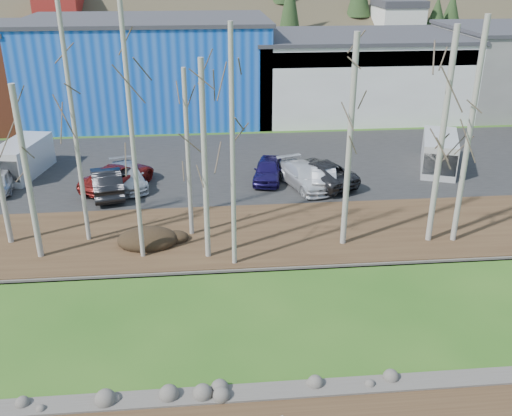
{
  "coord_description": "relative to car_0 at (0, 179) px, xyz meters",
  "views": [
    {
      "loc": [
        -1.49,
        -11.28,
        13.02
      ],
      "look_at": [
        0.74,
        12.29,
        2.5
      ],
      "focal_mm": 40.0,
      "sensor_mm": 36.0,
      "label": 1
    }
  ],
  "objects": [
    {
      "name": "car_5",
      "position": [
        19.26,
        -1.18,
        0.01
      ],
      "size": [
        2.08,
        4.27,
        1.35
      ],
      "primitive_type": "imported",
      "rotation": [
        0.0,
        0.0,
        2.98
      ],
      "color": "silver",
      "rests_on": "parking_lot"
    },
    {
      "name": "birch_9",
      "position": [
        23.04,
        -8.74,
        4.45
      ],
      "size": [
        0.28,
        0.28,
        10.23
      ],
      "color": "#A9A399",
      "rests_on": "far_bank"
    },
    {
      "name": "car_4",
      "position": [
        16.07,
        0.1,
        0.02
      ],
      "size": [
        2.46,
        4.32,
        1.39
      ],
      "primitive_type": "imported",
      "rotation": [
        0.0,
        0.0,
        -0.21
      ],
      "color": "#1A114B",
      "rests_on": "parking_lot"
    },
    {
      "name": "birch_4",
      "position": [
        12.16,
        -9.38,
        3.89
      ],
      "size": [
        0.25,
        0.25,
        9.1
      ],
      "color": "#A9A399",
      "rests_on": "far_bank"
    },
    {
      "name": "dirt_strip",
      "position": [
        13.67,
        -19.58,
        -0.79
      ],
      "size": [
        80.0,
        1.8,
        0.03
      ],
      "primitive_type": "cube",
      "color": "#382616",
      "rests_on": "ground"
    },
    {
      "name": "car_3",
      "position": [
        7.49,
        -0.12,
        -0.02
      ],
      "size": [
        3.02,
        4.81,
        1.3
      ],
      "primitive_type": "imported",
      "rotation": [
        0.0,
        0.0,
        0.29
      ],
      "color": "#ADB1B6",
      "rests_on": "parking_lot"
    },
    {
      "name": "birch_5",
      "position": [
        11.38,
        -6.96,
        3.49
      ],
      "size": [
        0.21,
        0.21,
        8.29
      ],
      "color": "#A9A399",
      "rests_on": "far_bank"
    },
    {
      "name": "birch_2",
      "position": [
        4.37,
        -8.67,
        3.37
      ],
      "size": [
        0.28,
        0.28,
        8.05
      ],
      "color": "#A9A399",
      "rests_on": "far_bank"
    },
    {
      "name": "building_white",
      "position": [
        25.67,
        17.3,
        2.6
      ],
      "size": [
        18.36,
        12.24,
        6.8
      ],
      "color": "beige",
      "rests_on": "ground"
    },
    {
      "name": "car_1",
      "position": [
        6.39,
        -1.18,
        0.12
      ],
      "size": [
        2.68,
        5.01,
        1.57
      ],
      "primitive_type": "imported",
      "rotation": [
        0.0,
        0.0,
        3.37
      ],
      "color": "black",
      "rests_on": "parking_lot"
    },
    {
      "name": "birch_1",
      "position": [
        6.31,
        -7.1,
        4.94
      ],
      "size": [
        0.21,
        0.21,
        11.2
      ],
      "color": "#A9A399",
      "rests_on": "far_bank"
    },
    {
      "name": "far_bank_rocks",
      "position": [
        13.67,
        -10.38,
        -0.81
      ],
      "size": [
        80.0,
        0.8,
        0.46
      ],
      "primitive_type": null,
      "color": "#47423D",
      "rests_on": "ground"
    },
    {
      "name": "car_0",
      "position": [
        0.0,
        0.0,
        0.0
      ],
      "size": [
        1.84,
        4.02,
        1.34
      ],
      "primitive_type": "imported",
      "rotation": [
        0.0,
        0.0,
        3.21
      ],
      "color": "silver",
      "rests_on": "parking_lot"
    },
    {
      "name": "dirt_mound",
      "position": [
        9.26,
        -7.9,
        -0.37
      ],
      "size": [
        2.94,
        2.07,
        0.58
      ],
      "primitive_type": "ellipsoid",
      "color": "black",
      "rests_on": "far_bank"
    },
    {
      "name": "van_white",
      "position": [
        27.35,
        0.98,
        0.43
      ],
      "size": [
        3.72,
        5.43,
        2.2
      ],
      "rotation": [
        0.0,
        0.0,
        -0.36
      ],
      "color": "silver",
      "rests_on": "parking_lot"
    },
    {
      "name": "car_7",
      "position": [
        18.15,
        -1.18,
        0.02
      ],
      "size": [
        3.3,
        5.11,
        1.38
      ],
      "primitive_type": "imported",
      "rotation": [
        0.0,
        0.0,
        0.31
      ],
      "color": "silver",
      "rests_on": "parking_lot"
    },
    {
      "name": "birch_3",
      "position": [
        9.12,
        -9.1,
        5.0
      ],
      "size": [
        0.21,
        0.21,
        11.32
      ],
      "color": "#A9A399",
      "rests_on": "far_bank"
    },
    {
      "name": "car_2",
      "position": [
        6.94,
        -0.24,
        0.06
      ],
      "size": [
        4.65,
        5.72,
        1.45
      ],
      "primitive_type": "imported",
      "rotation": [
        0.0,
        0.0,
        2.63
      ],
      "color": "maroon",
      "rests_on": "parking_lot"
    },
    {
      "name": "river",
      "position": [
        13.67,
        -14.48,
        -0.81
      ],
      "size": [
        80.0,
        8.0,
        0.9
      ],
      "primitive_type": null,
      "color": "black",
      "rests_on": "ground"
    },
    {
      "name": "birch_6",
      "position": [
        13.35,
        -10.15,
        4.63
      ],
      "size": [
        0.21,
        0.21,
        10.58
      ],
      "color": "#A9A399",
      "rests_on": "far_bank"
    },
    {
      "name": "parking_lot",
      "position": [
        13.67,
        3.32,
        -0.74
      ],
      "size": [
        80.0,
        14.0,
        0.14
      ],
      "primitive_type": "cube",
      "color": "black",
      "rests_on": "ground"
    },
    {
      "name": "birch_8",
      "position": [
        24.26,
        -8.86,
        4.66
      ],
      "size": [
        0.26,
        0.26,
        10.63
      ],
      "color": "#A9A399",
      "rests_on": "far_bank"
    },
    {
      "name": "far_bank",
      "position": [
        13.67,
        -7.18,
        -0.73
      ],
      "size": [
        80.0,
        7.0,
        0.15
      ],
      "primitive_type": "cube",
      "color": "#382616",
      "rests_on": "ground"
    },
    {
      "name": "near_bank_rocks",
      "position": [
        13.67,
        -18.58,
        -0.81
      ],
      "size": [
        80.0,
        0.8,
        0.5
      ],
      "primitive_type": null,
      "color": "#47423D",
      "rests_on": "ground"
    },
    {
      "name": "birch_7",
      "position": [
        18.74,
        -8.69,
        4.32
      ],
      "size": [
        0.27,
        0.27,
        9.96
      ],
      "color": "#A9A399",
      "rests_on": "far_bank"
    },
    {
      "name": "car_6",
      "position": [
        19.07,
        -0.75,
        0.08
      ],
      "size": [
        4.74,
        5.93,
        1.5
      ],
      "primitive_type": "imported",
      "rotation": [
        0.0,
        0.0,
        3.63
      ],
      "color": "#252427",
      "rests_on": "parking_lot"
    },
    {
      "name": "van_grey",
      "position": [
        0.58,
        2.43,
        0.4
      ],
      "size": [
        2.96,
        5.21,
        2.14
      ],
      "rotation": [
        0.0,
        0.0,
        -0.2
      ],
      "color": "silver",
      "rests_on": "parking_lot"
    },
    {
      "name": "building_blue",
      "position": [
        7.67,
        17.32,
        3.35
      ],
      "size": [
        20.4,
        12.24,
        8.3
      ],
      "color": "#0B43AD",
      "rests_on": "ground"
    }
  ]
}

